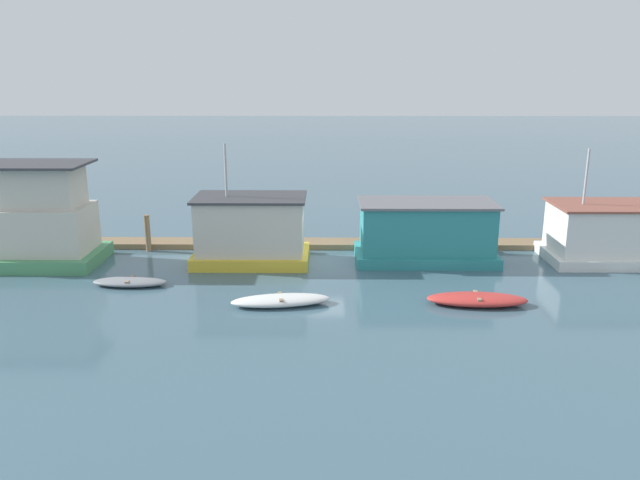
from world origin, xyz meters
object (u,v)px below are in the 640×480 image
houseboat_white (606,234)px  dinghy_white (281,300)px  houseboat_yellow (251,231)px  dinghy_red (477,299)px  dinghy_grey (130,282)px  houseboat_teal (426,232)px  mooring_post_far_left (451,239)px  mooring_post_far_right (371,235)px  houseboat_green (38,221)px  mooring_post_near_left (148,233)px

houseboat_white → dinghy_white: bearing=-158.4°
houseboat_yellow → dinghy_red: bearing=-30.1°
houseboat_white → dinghy_grey: size_ratio=1.73×
houseboat_teal → dinghy_grey: houseboat_teal is taller
houseboat_white → dinghy_white: size_ratio=1.38×
houseboat_teal → houseboat_white: (9.08, 0.00, -0.05)m
houseboat_teal → mooring_post_far_left: 2.35m
houseboat_white → mooring_post_far_left: size_ratio=4.16×
dinghy_red → mooring_post_far_right: bearing=116.7°
houseboat_green → mooring_post_far_right: (16.65, 2.26, -1.27)m
dinghy_grey → mooring_post_far_left: bearing=19.6°
houseboat_yellow → mooring_post_near_left: 6.12m
mooring_post_far_left → mooring_post_near_left: 16.21m
houseboat_teal → mooring_post_far_left: houseboat_teal is taller
houseboat_white → dinghy_white: houseboat_white is taller
houseboat_white → dinghy_grey: houseboat_white is taller
dinghy_red → dinghy_grey: bearing=171.7°
houseboat_white → mooring_post_far_left: houseboat_white is taller
houseboat_green → houseboat_yellow: size_ratio=0.98×
houseboat_green → dinghy_red: houseboat_green is taller
houseboat_green → mooring_post_near_left: 5.38m
dinghy_white → mooring_post_far_left: bearing=42.7°
houseboat_yellow → mooring_post_far_right: bearing=17.4°
mooring_post_far_left → mooring_post_near_left: (-16.21, 0.00, 0.29)m
houseboat_yellow → houseboat_teal: houseboat_yellow is taller
houseboat_teal → dinghy_grey: 14.54m
houseboat_teal → dinghy_red: size_ratio=1.68×
houseboat_yellow → mooring_post_far_right: houseboat_yellow is taller
dinghy_white → houseboat_green: bearing=155.6°
mooring_post_far_left → dinghy_red: bearing=-92.9°
houseboat_green → mooring_post_near_left: houseboat_green is taller
houseboat_green → dinghy_white: size_ratio=1.39×
mooring_post_far_left → houseboat_teal: bearing=-136.4°
houseboat_white → dinghy_white: 17.28m
houseboat_yellow → mooring_post_far_left: houseboat_yellow is taller
houseboat_green → mooring_post_far_right: size_ratio=3.15×
mooring_post_far_left → houseboat_green: bearing=-173.8°
houseboat_green → houseboat_yellow: bearing=1.8°
mooring_post_near_left → dinghy_grey: bearing=-83.0°
houseboat_green → houseboat_yellow: 10.52m
houseboat_yellow → houseboat_white: bearing=1.3°
houseboat_teal → mooring_post_far_right: (-2.68, 1.53, -0.54)m
houseboat_teal → houseboat_green: bearing=-177.9°
dinghy_grey → houseboat_white: bearing=9.9°
houseboat_green → mooring_post_far_left: size_ratio=4.21×
dinghy_red → mooring_post_near_left: 17.63m
dinghy_white → mooring_post_near_left: size_ratio=2.13×
mooring_post_near_left → dinghy_white: bearing=-45.8°
dinghy_red → houseboat_white: bearing=38.4°
houseboat_green → dinghy_grey: 6.64m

